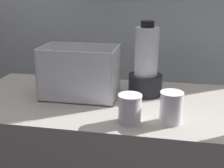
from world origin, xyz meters
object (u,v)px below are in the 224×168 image
at_px(blender_pitcher, 146,67).
at_px(juice_cup_mango_middle, 171,109).
at_px(carrot_display_bin, 79,81).
at_px(juice_cup_carrot_left, 130,111).

bearing_deg(blender_pitcher, juice_cup_mango_middle, -67.53).
bearing_deg(carrot_display_bin, blender_pitcher, 16.17).
bearing_deg(blender_pitcher, carrot_display_bin, -163.83).
bearing_deg(juice_cup_mango_middle, blender_pitcher, 112.47).
distance_m(juice_cup_carrot_left, juice_cup_mango_middle, 0.16).
distance_m(carrot_display_bin, juice_cup_mango_middle, 0.48).
height_order(juice_cup_carrot_left, juice_cup_mango_middle, juice_cup_mango_middle).
bearing_deg(carrot_display_bin, juice_cup_mango_middle, -25.45).
xyz_separation_m(carrot_display_bin, juice_cup_carrot_left, (0.28, -0.24, -0.03)).
bearing_deg(blender_pitcher, juice_cup_carrot_left, -96.01).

